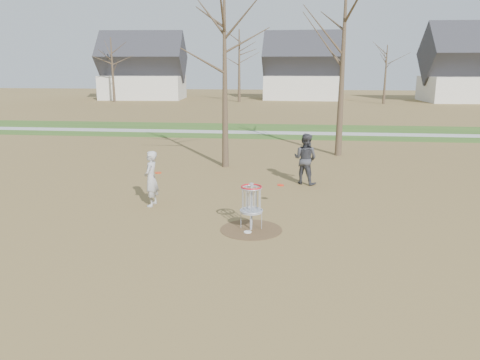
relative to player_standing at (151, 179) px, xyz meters
name	(u,v)px	position (x,y,z in m)	size (l,w,h in m)	color
ground	(251,230)	(3.56, -2.00, -0.94)	(160.00, 160.00, 0.00)	brown
green_band	(278,131)	(3.56, 19.00, -0.93)	(160.00, 8.00, 0.01)	#2D5119
footpath	(277,133)	(3.56, 18.00, -0.92)	(160.00, 1.50, 0.01)	#9E9E99
dirt_circle	(251,229)	(3.56, -2.00, -0.93)	(1.80, 1.80, 0.01)	#47331E
player_standing	(151,179)	(0.00, 0.00, 0.00)	(0.68, 0.45, 1.87)	#AAAAAA
player_throwing	(305,159)	(5.18, 3.64, 0.08)	(0.99, 0.77, 2.03)	#37373C
disc_grounded	(248,232)	(3.48, -2.26, -0.92)	(0.22, 0.22, 0.02)	white
discs_in_play	(223,179)	(2.40, 0.12, 0.02)	(4.23, 0.77, 0.47)	red
disc_golf_basket	(251,199)	(3.56, -2.00, -0.02)	(0.64, 0.64, 1.35)	#9EA3AD
bare_trees	(302,58)	(5.33, 33.79, 4.41)	(52.62, 44.98, 9.00)	#382B1E
houses_row	(319,74)	(7.87, 50.56, 2.59)	(56.51, 10.01, 7.26)	silver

